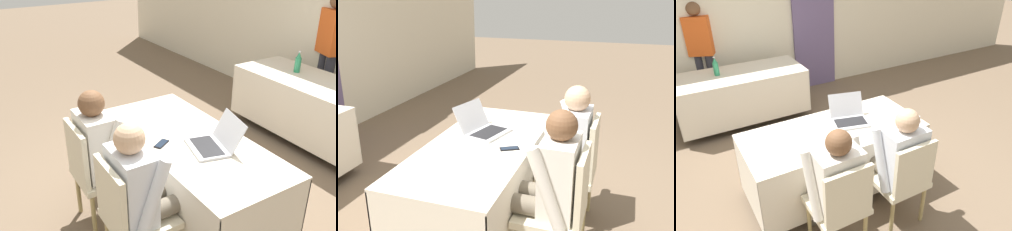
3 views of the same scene
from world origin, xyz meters
TOP-DOWN VIEW (x-y plane):
  - ground_plane at (0.00, 0.00)m, footprint 24.00×24.00m
  - conference_table_near at (0.00, 0.00)m, footprint 1.75×0.78m
  - conference_table_far at (-0.41, 1.96)m, footprint 1.75×0.78m
  - laptop at (0.21, 0.07)m, footprint 0.43×0.43m
  - cell_phone at (-0.03, -0.24)m, footprint 0.13×0.15m
  - paper_beside_laptop at (0.21, 0.10)m, footprint 0.31×0.36m
  - water_bottle at (-0.68, 2.02)m, footprint 0.07×0.07m
  - chair_near_left at (-0.32, -0.70)m, footprint 0.44×0.44m
  - chair_near_right at (0.32, -0.70)m, footprint 0.44×0.44m
  - person_checkered_shirt at (-0.32, -0.59)m, footprint 0.50×0.52m
  - person_white_shirt at (0.32, -0.59)m, footprint 0.50×0.52m
  - person_red_shirt at (-0.74, 2.65)m, footprint 0.39×0.31m

SIDE VIEW (x-z plane):
  - ground_plane at x=0.00m, z-range 0.00..0.00m
  - chair_near_left at x=-0.32m, z-range 0.05..0.96m
  - chair_near_right at x=0.32m, z-range 0.05..0.96m
  - conference_table_near at x=0.00m, z-range 0.19..0.92m
  - conference_table_far at x=-0.41m, z-range 0.19..0.92m
  - person_checkered_shirt at x=-0.32m, z-range 0.08..1.25m
  - person_white_shirt at x=0.32m, z-range 0.08..1.25m
  - paper_beside_laptop at x=0.21m, z-range 0.73..0.73m
  - cell_phone at x=-0.03m, z-range 0.73..0.74m
  - laptop at x=0.21m, z-range 0.66..0.89m
  - water_bottle at x=-0.68m, z-range 0.72..0.97m
  - person_red_shirt at x=-0.74m, z-range 0.12..1.71m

